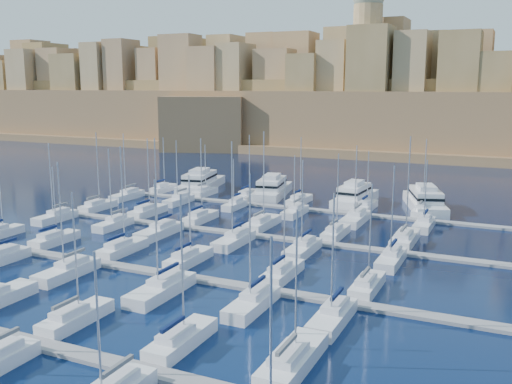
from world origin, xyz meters
The scene contains 47 objects.
ground centered at (0.00, 0.00, 0.00)m, with size 600.00×600.00×0.00m, color black.
pontoon_near centered at (0.00, -34.00, 0.20)m, with size 84.00×2.00×0.40m, color slate.
pontoon_mid_near centered at (0.00, -12.00, 0.20)m, with size 84.00×2.00×0.40m, color slate.
pontoon_mid_far centered at (0.00, 10.00, 0.20)m, with size 84.00×2.00×0.40m, color slate.
pontoon_far centered at (0.00, 32.00, 0.20)m, with size 84.00×2.00×0.40m, color slate.
sailboat_3 centered at (-1.31, -28.69, 0.74)m, with size 2.65×8.85×13.90m.
sailboat_4 centered at (11.17, -28.58, 0.75)m, with size 2.72×9.07×14.69m.
sailboat_5 centered at (22.04, -27.98, 0.76)m, with size 3.09×10.29×14.16m.
sailboat_12 centered at (-36.18, -7.27, 0.73)m, with size 2.30×7.66×13.35m.
sailboat_13 centered at (-25.28, -6.84, 0.72)m, with size 2.56×8.53×12.17m.
sailboat_14 centered at (-12.68, -6.54, 0.76)m, with size 2.74×9.15×15.80m.
sailboat_15 centered at (-1.47, -6.61, 0.73)m, with size 2.70×9.01×12.49m.
sailboat_16 centered at (12.38, -6.69, 0.73)m, with size 2.65×8.85×13.11m.
sailboat_17 centered at (23.26, -6.85, 0.73)m, with size 2.56×8.52×13.09m.
sailboat_20 centered at (-12.55, -17.67, 0.76)m, with size 2.87×9.58×15.06m.
sailboat_21 centered at (1.98, -18.17, 0.76)m, with size 3.18×10.60×14.02m.
sailboat_22 centered at (13.34, -17.59, 0.76)m, with size 2.82×9.40×15.26m.
sailboat_23 centered at (22.36, -17.54, 0.74)m, with size 2.79×9.30×13.95m.
sailboat_24 centered at (-35.49, 15.21, 0.75)m, with size 2.59×8.64×15.35m.
sailboat_25 centered at (-23.92, 15.51, 0.75)m, with size 2.78×9.26×14.65m.
sailboat_26 centered at (-12.40, 15.28, 0.75)m, with size 2.63×8.77×15.12m.
sailboat_27 centered at (-0.57, 15.85, 0.77)m, with size 2.98×9.94×16.73m.
sailboat_28 centered at (12.64, 15.16, 0.74)m, with size 2.56×8.55×13.69m.
sailboat_29 centered at (23.43, 15.95, 0.78)m, with size 3.05×10.15×16.78m.
sailboat_30 centered at (-36.08, 4.63, 0.75)m, with size 2.69×8.97×14.36m.
sailboat_31 centered at (-23.38, 4.96, 0.74)m, with size 2.49×8.30×13.91m.
sailboat_32 centered at (-13.44, 4.07, 0.77)m, with size 3.03×10.11×16.17m.
sailboat_33 centered at (-0.03, 4.28, 0.77)m, with size 2.90×9.67×16.15m.
sailboat_34 centered at (11.05, 4.38, 0.75)m, with size 2.84×9.48×13.97m.
sailboat_35 centered at (23.67, 4.63, 0.74)m, with size 2.69×8.96×13.93m.
sailboat_36 centered at (-34.93, 36.96, 0.73)m, with size 2.44×8.13×12.70m.
sailboat_37 centered at (-24.01, 36.88, 0.71)m, with size 2.39×7.97×11.52m.
sailboat_38 centered at (-13.61, 37.55, 0.74)m, with size 2.80×9.34×13.93m.
sailboat_39 centered at (-1.89, 37.35, 0.74)m, with size 2.68×8.92×13.95m.
sailboat_40 centered at (12.06, 37.23, 0.72)m, with size 2.61×8.69×11.78m.
sailboat_41 centered at (22.66, 37.55, 0.75)m, with size 2.80×9.34×14.48m.
sailboat_42 centered at (-37.09, 26.58, 0.75)m, with size 2.72×9.07×14.35m.
sailboat_43 centered at (-24.26, 26.84, 0.73)m, with size 2.56×8.54×13.36m.
sailboat_44 centered at (-11.73, 27.46, 0.70)m, with size 2.18×7.28×10.24m.
sailboat_45 centered at (1.20, 26.88, 0.72)m, with size 2.54×8.47×11.69m.
sailboat_46 centered at (12.99, 25.94, 0.76)m, with size 3.11×10.37×14.09m.
sailboat_47 centered at (24.67, 26.71, 0.73)m, with size 2.64×8.81×12.16m.
motor_yacht_a centered at (-28.56, 42.96, 1.73)m, with size 9.71×20.46×5.25m.
motor_yacht_b centered at (-10.04, 42.20, 1.73)m, with size 8.71×18.80×5.25m.
motor_yacht_c centered at (8.59, 41.52, 1.73)m, with size 5.91×16.94×5.25m.
motor_yacht_d centered at (22.34, 42.64, 1.73)m, with size 11.45×19.82×5.25m.
fortified_city centered at (-0.19, 155.26, 14.74)m, with size 460.00×108.95×59.52m.
Camera 1 is at (38.25, -70.39, 23.91)m, focal length 40.00 mm.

